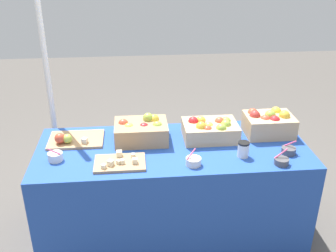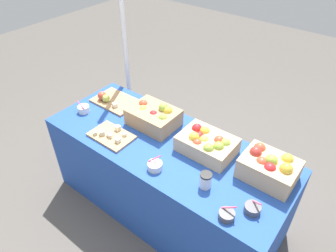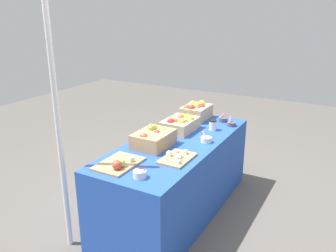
% 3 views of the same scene
% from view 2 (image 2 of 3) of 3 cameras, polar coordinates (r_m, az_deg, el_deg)
% --- Properties ---
extents(ground_plane, '(10.00, 10.00, 0.00)m').
position_cam_2_polar(ground_plane, '(2.81, -0.39, -14.57)').
color(ground_plane, '#56514C').
extents(table, '(1.90, 0.76, 0.74)m').
position_cam_2_polar(table, '(2.53, -0.42, -9.45)').
color(table, '#234CAD').
rests_on(table, ground_plane).
extents(apple_crate_left, '(0.35, 0.26, 0.19)m').
position_cam_2_polar(apple_crate_left, '(2.06, 18.23, -7.28)').
color(apple_crate_left, tan).
rests_on(apple_crate_left, table).
extents(apple_crate_middle, '(0.39, 0.28, 0.16)m').
position_cam_2_polar(apple_crate_middle, '(2.17, 7.22, -3.21)').
color(apple_crate_middle, tan).
rests_on(apple_crate_middle, table).
extents(apple_crate_right, '(0.37, 0.28, 0.19)m').
position_cam_2_polar(apple_crate_right, '(2.40, -2.64, 1.83)').
color(apple_crate_right, tan).
rests_on(apple_crate_right, table).
extents(cutting_board_front, '(0.33, 0.22, 0.06)m').
position_cam_2_polar(cutting_board_front, '(2.35, -10.47, -1.76)').
color(cutting_board_front, tan).
rests_on(cutting_board_front, table).
extents(cutting_board_back, '(0.39, 0.27, 0.09)m').
position_cam_2_polar(cutting_board_back, '(2.74, -10.27, 4.77)').
color(cutting_board_back, tan).
rests_on(cutting_board_back, table).
extents(sample_bowl_near, '(0.10, 0.10, 0.10)m').
position_cam_2_polar(sample_bowl_near, '(2.66, -15.40, 3.07)').
color(sample_bowl_near, silver).
rests_on(sample_bowl_near, table).
extents(sample_bowl_mid, '(0.10, 0.10, 0.10)m').
position_cam_2_polar(sample_bowl_mid, '(1.90, 15.43, -14.54)').
color(sample_bowl_mid, '#4C4C51').
rests_on(sample_bowl_mid, table).
extents(sample_bowl_far, '(0.10, 0.09, 0.10)m').
position_cam_2_polar(sample_bowl_far, '(1.84, 10.85, -15.90)').
color(sample_bowl_far, '#4C4C51').
rests_on(sample_bowl_far, table).
extents(sample_bowl_extra, '(0.10, 0.10, 0.10)m').
position_cam_2_polar(sample_bowl_extra, '(2.06, -2.45, -7.40)').
color(sample_bowl_extra, silver).
rests_on(sample_bowl_extra, table).
extents(coffee_cup, '(0.08, 0.08, 0.11)m').
position_cam_2_polar(coffee_cup, '(1.95, 6.99, -9.97)').
color(coffee_cup, silver).
rests_on(coffee_cup, table).
extents(tent_pole, '(0.04, 0.04, 2.14)m').
position_cam_2_polar(tent_pole, '(2.97, -7.96, 14.55)').
color(tent_pole, white).
rests_on(tent_pole, ground_plane).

